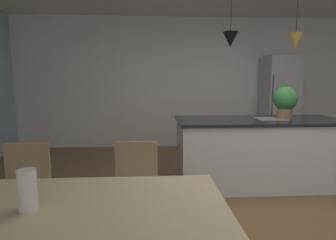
{
  "coord_description": "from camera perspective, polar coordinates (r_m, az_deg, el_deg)",
  "views": [
    {
      "loc": [
        -1.23,
        -2.68,
        1.41
      ],
      "look_at": [
        -1.04,
        0.54,
        0.95
      ],
      "focal_mm": 29.76,
      "sensor_mm": 36.0,
      "label": 1
    }
  ],
  "objects": [
    {
      "name": "ground_plane",
      "position": [
        3.27,
        20.11,
        -18.25
      ],
      "size": [
        10.0,
        8.4,
        0.04
      ],
      "primitive_type": "cube",
      "color": "brown"
    },
    {
      "name": "wall_back_kitchen",
      "position": [
        6.06,
        8.36,
        7.47
      ],
      "size": [
        10.0,
        0.12,
        2.7
      ],
      "primitive_type": "cube",
      "color": "white",
      "rests_on": "ground_plane"
    },
    {
      "name": "dining_table",
      "position": [
        1.77,
        -24.71,
        -17.5
      ],
      "size": [
        2.07,
        0.88,
        0.73
      ],
      "color": "#D1B284",
      "rests_on": "ground_plane"
    },
    {
      "name": "chair_far_left",
      "position": [
        2.7,
        -27.62,
        -13.04
      ],
      "size": [
        0.4,
        0.4,
        0.87
      ],
      "color": "#A87F56",
      "rests_on": "ground_plane"
    },
    {
      "name": "chair_far_right",
      "position": [
        2.48,
        -6.82,
        -14.05
      ],
      "size": [
        0.43,
        0.43,
        0.87
      ],
      "color": "#A87F56",
      "rests_on": "ground_plane"
    },
    {
      "name": "kitchen_island",
      "position": [
        3.95,
        17.95,
        -6.16
      ],
      "size": [
        2.18,
        0.87,
        0.91
      ],
      "color": "silver",
      "rests_on": "ground_plane"
    },
    {
      "name": "refrigerator",
      "position": [
        6.13,
        21.68,
        3.22
      ],
      "size": [
        0.64,
        0.67,
        1.89
      ],
      "color": "#B2B5B7",
      "rests_on": "ground_plane"
    },
    {
      "name": "pendant_over_island_main",
      "position": [
        3.73,
        12.65,
        15.83
      ],
      "size": [
        0.19,
        0.19,
        0.88
      ],
      "color": "black"
    },
    {
      "name": "pendant_over_island_aux",
      "position": [
        4.04,
        24.64,
        14.37
      ],
      "size": [
        0.18,
        0.18,
        0.91
      ],
      "color": "black"
    },
    {
      "name": "potted_plant_on_island",
      "position": [
        3.98,
        22.87,
        3.64
      ],
      "size": [
        0.31,
        0.31,
        0.43
      ],
      "color": "#8C664C",
      "rests_on": "kitchen_island"
    },
    {
      "name": "vase_on_dining_table",
      "position": [
        1.67,
        -26.84,
        -12.76
      ],
      "size": [
        0.1,
        0.1,
        0.22
      ],
      "color": "silver",
      "rests_on": "dining_table"
    }
  ]
}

